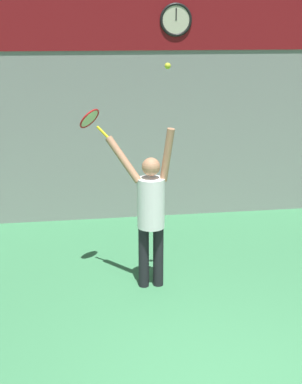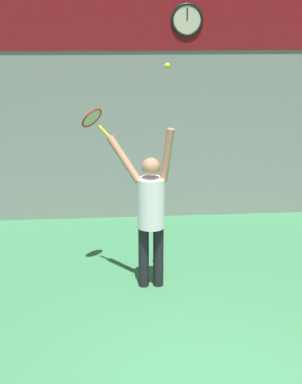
% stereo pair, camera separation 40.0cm
% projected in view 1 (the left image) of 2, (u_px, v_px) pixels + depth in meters
% --- Properties ---
extents(back_wall, '(18.00, 0.10, 5.00)m').
position_uv_depth(back_wall, '(150.00, 67.00, 8.50)').
color(back_wall, gray).
rests_on(back_wall, ground_plane).
extents(sponsor_banner, '(7.27, 0.02, 0.92)m').
position_uv_depth(sponsor_banner, '(150.00, 20.00, 8.23)').
color(sponsor_banner, maroon).
extents(scoreboard_clock, '(0.51, 0.05, 0.51)m').
position_uv_depth(scoreboard_clock, '(176.00, 20.00, 8.27)').
color(scoreboard_clock, beige).
extents(tennis_player, '(0.82, 0.49, 2.01)m').
position_uv_depth(tennis_player, '(150.00, 209.00, 6.44)').
color(tennis_player, black).
rests_on(tennis_player, ground_plane).
extents(tennis_racket, '(0.40, 0.37, 0.35)m').
position_uv_depth(tennis_racket, '(91.00, 120.00, 6.44)').
color(tennis_racket, yellow).
extents(tennis_ball, '(0.07, 0.07, 0.07)m').
position_uv_depth(tennis_ball, '(168.00, 66.00, 5.89)').
color(tennis_ball, '#CCDB2D').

